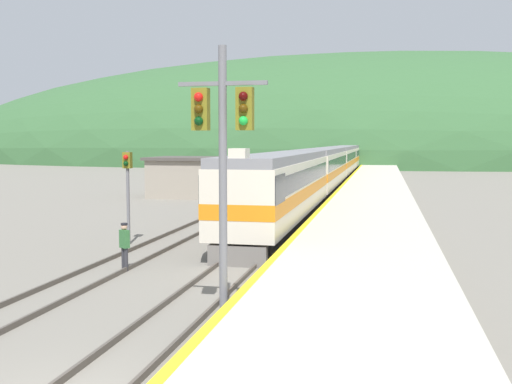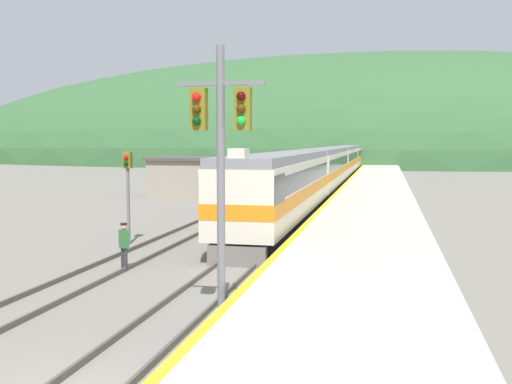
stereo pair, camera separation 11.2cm
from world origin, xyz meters
name	(u,v)px [view 2 (the right image)]	position (x,y,z in m)	size (l,w,h in m)	color
track_main	(345,176)	(0.00, 70.00, 0.08)	(1.52, 180.00, 0.16)	#4C443D
track_siding	(311,175)	(-4.37, 70.00, 0.08)	(1.52, 180.00, 0.16)	#4C443D
platform	(377,184)	(4.45, 50.00, 0.45)	(5.45, 140.00, 0.91)	#BCB5A5
distant_hills	(363,161)	(0.00, 135.08, 0.00)	(218.53, 98.34, 48.99)	#335B33
station_shed	(187,176)	(-10.91, 38.62, 1.67)	(5.66, 5.78, 3.30)	gray
express_train_lead_car	(281,188)	(0.00, 21.73, 2.18)	(2.88, 19.75, 4.34)	black
carriage_second	(324,169)	(0.00, 43.19, 2.16)	(2.87, 20.93, 3.98)	black
carriage_third	(342,161)	(0.00, 65.00, 2.16)	(2.87, 20.93, 3.98)	black
carriage_fourth	(352,157)	(0.00, 86.82, 2.16)	(2.87, 20.93, 3.98)	black
carriage_fifth	(358,154)	(0.00, 108.63, 2.16)	(2.87, 20.93, 3.98)	black
signal_mast_main	(220,146)	(1.40, 5.13, 4.49)	(2.20, 0.42, 6.88)	slate
signal_post_siding	(128,178)	(-5.88, 15.81, 2.98)	(0.36, 0.42, 4.17)	slate
track_worker	(124,244)	(-3.74, 10.69, 0.97)	(0.42, 0.38, 1.71)	#2D2D33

